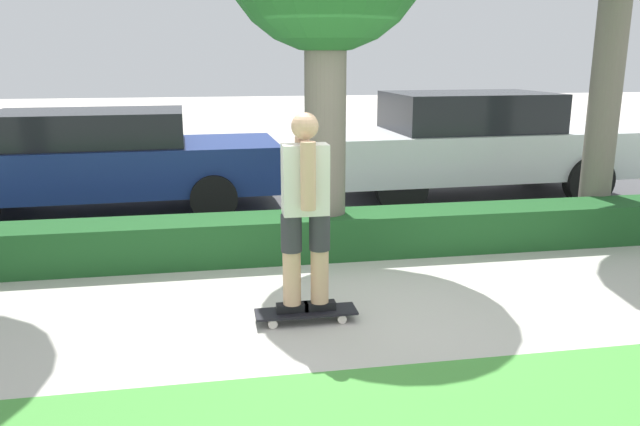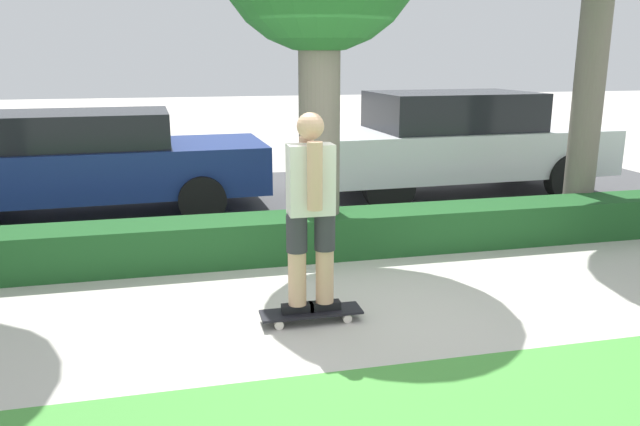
{
  "view_description": "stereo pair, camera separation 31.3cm",
  "coord_description": "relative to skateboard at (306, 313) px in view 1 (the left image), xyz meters",
  "views": [
    {
      "loc": [
        -1.13,
        -4.85,
        2.13
      ],
      "look_at": [
        -0.16,
        0.6,
        0.74
      ],
      "focal_mm": 35.0,
      "sensor_mm": 36.0,
      "label": 1
    },
    {
      "loc": [
        -1.44,
        -4.79,
        2.13
      ],
      "look_at": [
        -0.16,
        0.6,
        0.74
      ],
      "focal_mm": 35.0,
      "sensor_mm": 36.0,
      "label": 2
    }
  ],
  "objects": [
    {
      "name": "street_asphalt",
      "position": [
        0.41,
        4.32,
        -0.07
      ],
      "size": [
        14.19,
        5.0,
        0.01
      ],
      "color": "#474749",
      "rests_on": "ground_plane"
    },
    {
      "name": "parked_car_front",
      "position": [
        -2.21,
        4.19,
        0.67
      ],
      "size": [
        4.84,
        1.88,
        1.42
      ],
      "rotation": [
        0.0,
        0.0,
        0.04
      ],
      "color": "navy",
      "rests_on": "ground_plane"
    },
    {
      "name": "parked_car_middle",
      "position": [
        3.26,
        4.23,
        0.77
      ],
      "size": [
        4.65,
        1.98,
        1.61
      ],
      "rotation": [
        0.0,
        0.0,
        0.03
      ],
      "color": "silver",
      "rests_on": "ground_plane"
    },
    {
      "name": "hedge_row",
      "position": [
        0.41,
        1.72,
        0.16
      ],
      "size": [
        14.19,
        0.6,
        0.46
      ],
      "color": "#1E5123",
      "rests_on": "ground_plane"
    },
    {
      "name": "skateboard",
      "position": [
        0.0,
        0.0,
        0.0
      ],
      "size": [
        0.84,
        0.24,
        0.09
      ],
      "color": "black",
      "rests_on": "ground_plane"
    },
    {
      "name": "ground_plane",
      "position": [
        0.41,
        0.12,
        -0.08
      ],
      "size": [
        60.0,
        60.0,
        0.0
      ],
      "primitive_type": "plane",
      "color": "#BCB7AD"
    },
    {
      "name": "skater_person",
      "position": [
        0.0,
        0.0,
        0.88
      ],
      "size": [
        0.49,
        0.42,
        1.62
      ],
      "color": "black",
      "rests_on": "skateboard"
    }
  ]
}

